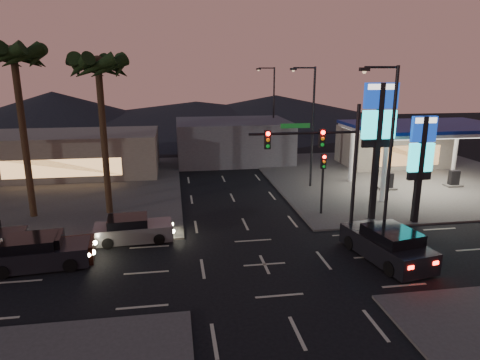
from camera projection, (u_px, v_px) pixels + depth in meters
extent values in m
plane|color=black|center=(264.00, 264.00, 22.14)|extent=(140.00, 140.00, 0.00)
cube|color=#47443F|center=(396.00, 177.00, 39.82)|extent=(24.00, 24.00, 0.12)
cube|color=#47443F|center=(33.00, 192.00, 35.01)|extent=(24.00, 24.00, 0.12)
cylinder|color=silver|center=(384.00, 170.00, 31.76)|extent=(0.36, 0.36, 5.00)
cylinder|color=silver|center=(352.00, 155.00, 37.50)|extent=(0.36, 0.36, 5.00)
cylinder|color=silver|center=(455.00, 152.00, 39.00)|extent=(0.36, 0.36, 5.00)
cube|color=silver|center=(427.00, 128.00, 34.70)|extent=(12.00, 8.00, 0.50)
cube|color=white|center=(427.00, 131.00, 34.78)|extent=(11.60, 7.60, 0.06)
cube|color=navy|center=(427.00, 126.00, 34.66)|extent=(12.20, 8.20, 0.25)
cube|color=black|center=(388.00, 181.00, 35.36)|extent=(0.80, 0.50, 1.40)
cube|color=black|center=(454.00, 178.00, 36.26)|extent=(0.80, 0.50, 1.40)
cube|color=#726B5B|center=(392.00, 146.00, 44.41)|extent=(10.00, 6.00, 4.00)
cube|color=black|center=(376.00, 154.00, 27.54)|extent=(0.35, 0.35, 9.00)
cube|color=#0D2E95|center=(381.00, 96.00, 26.60)|extent=(2.20, 0.30, 1.60)
cube|color=white|center=(382.00, 87.00, 26.47)|extent=(1.98, 0.32, 0.35)
cube|color=#19ECF0|center=(379.00, 125.00, 27.06)|extent=(2.20, 0.30, 1.80)
cube|color=black|center=(377.00, 143.00, 27.36)|extent=(2.09, 0.28, 0.50)
cube|color=black|center=(419.00, 171.00, 27.21)|extent=(0.35, 0.35, 7.00)
cube|color=#0D2E95|center=(424.00, 129.00, 26.53)|extent=(1.60, 0.30, 1.60)
cube|color=white|center=(425.00, 120.00, 26.39)|extent=(1.44, 0.32, 0.35)
cube|color=#19ECF0|center=(421.00, 157.00, 26.98)|extent=(1.60, 0.30, 1.80)
cube|color=black|center=(419.00, 176.00, 27.29)|extent=(1.52, 0.28, 0.50)
cylinder|color=black|center=(354.00, 176.00, 23.87)|extent=(0.20, 0.20, 8.00)
cylinder|color=black|center=(304.00, 133.00, 22.79)|extent=(6.00, 0.14, 0.14)
cube|color=#0C3F14|center=(295.00, 126.00, 22.61)|extent=(1.60, 0.05, 0.25)
cube|color=black|center=(322.00, 138.00, 23.01)|extent=(0.32, 0.25, 1.00)
sphere|color=#FF0C07|center=(323.00, 132.00, 22.78)|extent=(0.22, 0.22, 0.22)
sphere|color=orange|center=(323.00, 139.00, 22.87)|extent=(0.20, 0.20, 0.20)
sphere|color=#0CB226|center=(322.00, 145.00, 22.95)|extent=(0.20, 0.20, 0.20)
cube|color=black|center=(267.00, 140.00, 22.56)|extent=(0.32, 0.25, 1.00)
sphere|color=#FF0C07|center=(268.00, 134.00, 22.33)|extent=(0.22, 0.22, 0.22)
sphere|color=orange|center=(268.00, 140.00, 22.42)|extent=(0.20, 0.20, 0.20)
sphere|color=#0CB226|center=(268.00, 146.00, 22.50)|extent=(0.20, 0.20, 0.20)
cylinder|color=black|center=(322.00, 187.00, 29.15)|extent=(0.16, 0.16, 4.00)
cube|color=black|center=(323.00, 161.00, 28.70)|extent=(0.32, 0.25, 1.00)
sphere|color=#FF0C07|center=(324.00, 157.00, 28.47)|extent=(0.22, 0.22, 0.22)
sphere|color=orange|center=(324.00, 162.00, 28.55)|extent=(0.20, 0.20, 0.20)
sphere|color=#0CB226|center=(324.00, 167.00, 28.64)|extent=(0.20, 0.20, 0.20)
cylinder|color=black|center=(390.00, 162.00, 22.88)|extent=(0.18, 0.18, 10.00)
cylinder|color=black|center=(382.00, 67.00, 21.51)|extent=(1.80, 0.12, 0.12)
cube|color=black|center=(365.00, 69.00, 21.40)|extent=(0.50, 0.25, 0.18)
sphere|color=#FFCC8C|center=(364.00, 72.00, 21.43)|extent=(0.20, 0.20, 0.20)
cylinder|color=black|center=(313.00, 129.00, 35.31)|extent=(0.18, 0.18, 10.00)
cylinder|color=black|center=(304.00, 68.00, 33.94)|extent=(1.80, 0.12, 0.12)
cube|color=black|center=(293.00, 69.00, 33.83)|extent=(0.50, 0.25, 0.18)
sphere|color=#FFCC8C|center=(293.00, 71.00, 33.86)|extent=(0.20, 0.20, 0.20)
cylinder|color=black|center=(274.00, 112.00, 48.69)|extent=(0.18, 0.18, 10.00)
cylinder|color=black|center=(267.00, 68.00, 47.32)|extent=(1.80, 0.12, 0.12)
cube|color=black|center=(259.00, 69.00, 47.21)|extent=(0.50, 0.25, 0.18)
sphere|color=#FFCC8C|center=(259.00, 70.00, 47.24)|extent=(0.20, 0.20, 0.20)
cylinder|color=black|center=(104.00, 142.00, 28.58)|extent=(0.44, 0.44, 10.20)
sphere|color=black|center=(98.00, 63.00, 27.29)|extent=(0.90, 0.90, 0.90)
cone|color=black|center=(119.00, 68.00, 27.56)|extent=(0.90, 2.74, 1.91)
cone|color=black|center=(115.00, 68.00, 28.38)|extent=(2.57, 2.57, 1.91)
cone|color=black|center=(101.00, 68.00, 28.61)|extent=(2.74, 0.90, 1.91)
cone|color=black|center=(86.00, 68.00, 28.11)|extent=(2.57, 2.57, 1.91)
cone|color=black|center=(77.00, 68.00, 27.17)|extent=(0.90, 2.74, 1.91)
cone|color=black|center=(80.00, 67.00, 26.35)|extent=(2.57, 2.57, 1.91)
cone|color=black|center=(95.00, 67.00, 26.13)|extent=(2.74, 0.90, 1.91)
cone|color=black|center=(111.00, 67.00, 26.63)|extent=(2.57, 2.57, 1.91)
cylinder|color=black|center=(24.00, 139.00, 27.75)|extent=(0.44, 0.44, 10.80)
sphere|color=black|center=(13.00, 52.00, 26.39)|extent=(0.90, 0.90, 0.90)
cone|color=black|center=(36.00, 58.00, 26.66)|extent=(0.90, 2.74, 1.91)
cone|color=black|center=(34.00, 58.00, 27.48)|extent=(2.57, 2.57, 1.91)
cone|color=black|center=(21.00, 58.00, 27.71)|extent=(2.74, 0.90, 1.91)
cone|color=black|center=(3.00, 58.00, 27.20)|extent=(2.57, 2.57, 1.91)
cone|color=black|center=(6.00, 57.00, 25.22)|extent=(2.74, 0.90, 1.91)
cone|color=black|center=(25.00, 57.00, 25.72)|extent=(2.57, 2.57, 1.91)
cube|color=#726B5B|center=(72.00, 154.00, 40.56)|extent=(16.00, 8.00, 4.00)
cube|color=#4C4C51|center=(233.00, 141.00, 46.74)|extent=(12.00, 9.00, 4.40)
cone|color=black|center=(54.00, 109.00, 74.98)|extent=(40.00, 40.00, 6.00)
cone|color=black|center=(276.00, 109.00, 81.12)|extent=(50.00, 50.00, 5.00)
cone|color=black|center=(196.00, 112.00, 78.99)|extent=(60.00, 60.00, 4.00)
cube|color=black|center=(40.00, 256.00, 21.73)|extent=(5.05, 2.51, 1.00)
cube|color=black|center=(31.00, 244.00, 21.48)|extent=(2.61, 2.11, 0.72)
cylinder|color=black|center=(75.00, 250.00, 23.05)|extent=(0.73, 0.33, 0.71)
cylinder|color=black|center=(70.00, 265.00, 21.29)|extent=(0.73, 0.33, 0.71)
cylinder|color=black|center=(12.00, 256.00, 22.30)|extent=(0.73, 0.33, 0.71)
cylinder|color=black|center=(2.00, 272.00, 20.54)|extent=(0.73, 0.33, 0.71)
sphere|color=#FFF2BF|center=(91.00, 245.00, 22.92)|extent=(0.24, 0.24, 0.24)
sphere|color=#FFF2BF|center=(89.00, 255.00, 21.68)|extent=(0.24, 0.24, 0.24)
cube|color=black|center=(46.00, 253.00, 22.04)|extent=(4.92, 2.46, 0.97)
cube|color=black|center=(38.00, 242.00, 21.79)|extent=(2.54, 2.06, 0.70)
cylinder|color=black|center=(79.00, 248.00, 23.33)|extent=(0.71, 0.33, 0.69)
cylinder|color=black|center=(76.00, 262.00, 21.61)|extent=(0.71, 0.33, 0.69)
cylinder|color=black|center=(19.00, 254.00, 22.59)|extent=(0.71, 0.33, 0.69)
cylinder|color=black|center=(10.00, 269.00, 20.87)|extent=(0.71, 0.33, 0.69)
sphere|color=#FFF2BF|center=(95.00, 243.00, 23.20)|extent=(0.24, 0.24, 0.24)
sphere|color=#FFF2BF|center=(93.00, 252.00, 21.99)|extent=(0.24, 0.24, 0.24)
cube|color=slate|center=(134.00, 232.00, 25.06)|extent=(4.58, 2.15, 0.92)
cube|color=black|center=(128.00, 222.00, 24.85)|extent=(2.34, 1.86, 0.66)
cylinder|color=black|center=(158.00, 228.00, 26.24)|extent=(0.67, 0.28, 0.65)
cylinder|color=black|center=(159.00, 239.00, 24.60)|extent=(0.67, 0.28, 0.65)
cylinder|color=black|center=(110.00, 232.00, 25.64)|extent=(0.67, 0.28, 0.65)
cylinder|color=black|center=(108.00, 243.00, 24.01)|extent=(0.67, 0.28, 0.65)
sphere|color=#FFF2BF|center=(172.00, 224.00, 26.09)|extent=(0.22, 0.22, 0.22)
sphere|color=#FFF2BF|center=(173.00, 231.00, 24.94)|extent=(0.22, 0.22, 0.22)
cube|color=#FF140A|center=(95.00, 229.00, 25.14)|extent=(0.10, 0.26, 0.14)
cube|color=#FF140A|center=(92.00, 236.00, 23.98)|extent=(0.10, 0.26, 0.14)
cylinder|color=black|center=(15.00, 238.00, 24.81)|extent=(0.66, 0.30, 0.64)
cylinder|color=black|center=(7.00, 249.00, 23.21)|extent=(0.66, 0.30, 0.64)
sphere|color=#FFF2BF|center=(28.00, 233.00, 24.69)|extent=(0.22, 0.22, 0.22)
sphere|color=#FFF2BF|center=(23.00, 241.00, 23.56)|extent=(0.22, 0.22, 0.22)
cube|color=black|center=(386.00, 247.00, 22.63)|extent=(3.23, 5.70, 1.10)
cube|color=black|center=(392.00, 237.00, 22.11)|extent=(2.55, 3.03, 0.79)
cylinder|color=black|center=(350.00, 243.00, 23.92)|extent=(0.44, 0.82, 0.78)
cylinder|color=black|center=(381.00, 238.00, 24.60)|extent=(0.44, 0.82, 0.78)
cylinder|color=black|center=(391.00, 269.00, 20.81)|extent=(0.44, 0.82, 0.78)
cylinder|color=black|center=(425.00, 262.00, 21.49)|extent=(0.44, 0.82, 0.78)
cube|color=#FF140A|center=(411.00, 267.00, 19.90)|extent=(0.32, 0.15, 0.17)
cube|color=#FF140A|center=(436.00, 263.00, 20.38)|extent=(0.32, 0.15, 0.17)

